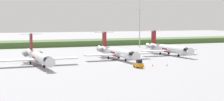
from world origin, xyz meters
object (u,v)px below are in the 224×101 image
regional_jet_nearest (38,56)px  regional_jet_third (167,48)px  safety_cone_mid_marker (153,65)px  safety_cone_rear_marker (167,65)px  baggage_tug (138,64)px  antenna_mast (140,24)px  safety_cone_front_marker (144,66)px  regional_jet_second (116,52)px

regional_jet_nearest → regional_jet_third: bearing=13.7°
regional_jet_third → safety_cone_mid_marker: regional_jet_third is taller
safety_cone_mid_marker → safety_cone_rear_marker: same height
baggage_tug → regional_jet_nearest: bearing=145.1°
safety_cone_rear_marker → regional_jet_nearest: bearing=154.8°
antenna_mast → baggage_tug: (-35.17, -68.35, -10.37)m
regional_jet_nearest → safety_cone_front_marker: bearing=-31.1°
regional_jet_second → baggage_tug: bearing=-97.5°
baggage_tug → safety_cone_rear_marker: (9.80, 0.99, -0.73)m
regional_jet_third → baggage_tug: 40.19m
antenna_mast → baggage_tug: antenna_mast is taller
regional_jet_nearest → baggage_tug: 29.84m
regional_jet_nearest → antenna_mast: antenna_mast is taller
regional_jet_second → antenna_mast: antenna_mast is taller
regional_jet_third → safety_cone_mid_marker: bearing=-127.7°
antenna_mast → baggage_tug: bearing=-117.2°
regional_jet_third → safety_cone_front_marker: size_ratio=56.36×
regional_jet_nearest → regional_jet_second: bearing=11.9°
regional_jet_nearest → baggage_tug: (24.42, -17.07, -1.53)m
antenna_mast → regional_jet_second: bearing=-125.3°
antenna_mast → safety_cone_front_marker: 75.83m
regional_jet_third → safety_cone_front_marker: bearing=-131.0°
baggage_tug → safety_cone_rear_marker: bearing=5.7°
regional_jet_second → safety_cone_front_marker: (-0.78, -21.88, -2.26)m
antenna_mast → baggage_tug: size_ratio=8.62×
safety_cone_mid_marker → safety_cone_rear_marker: bearing=-7.3°
regional_jet_nearest → safety_cone_front_marker: (26.65, -16.10, -2.26)m
antenna_mast → safety_cone_mid_marker: bearing=-114.0°
safety_cone_rear_marker → safety_cone_front_marker: bearing=-179.9°
antenna_mast → safety_cone_mid_marker: (-29.80, -66.80, -11.10)m
regional_jet_third → antenna_mast: 40.53m
antenna_mast → safety_cone_rear_marker: 72.84m
regional_jet_nearest → regional_jet_third: (51.53, 12.57, 0.00)m
regional_jet_nearest → antenna_mast: 79.12m
safety_cone_front_marker → safety_cone_rear_marker: (7.58, 0.02, 0.00)m
antenna_mast → safety_cone_mid_marker: size_ratio=50.16×
safety_cone_front_marker → safety_cone_mid_marker: same height
antenna_mast → safety_cone_rear_marker: (-25.38, -67.37, -11.10)m
regional_jet_nearest → safety_cone_rear_marker: bearing=-25.2°
regional_jet_second → antenna_mast: bearing=54.7°
safety_cone_front_marker → safety_cone_rear_marker: bearing=0.1°
safety_cone_front_marker → safety_cone_mid_marker: (3.15, 0.58, 0.00)m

